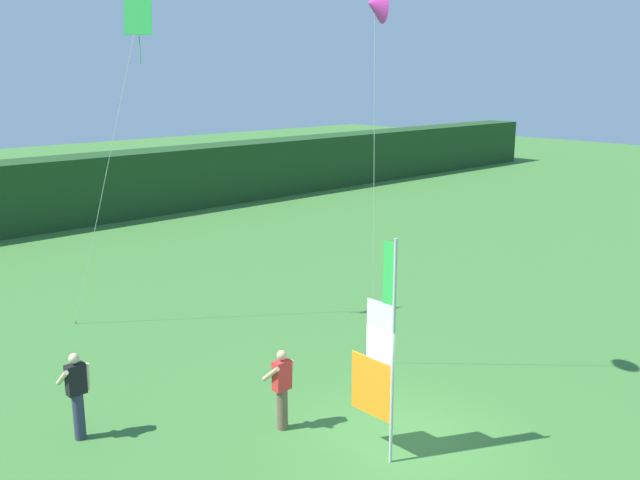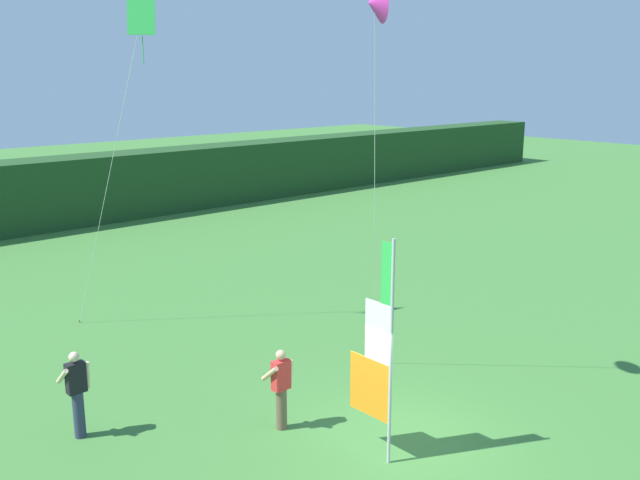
{
  "view_description": "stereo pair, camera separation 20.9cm",
  "coord_description": "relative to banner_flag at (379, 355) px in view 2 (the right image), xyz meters",
  "views": [
    {
      "loc": [
        -9.48,
        -7.92,
        6.94
      ],
      "look_at": [
        0.07,
        2.31,
        3.58
      ],
      "focal_mm": 39.45,
      "sensor_mm": 36.0,
      "label": 1
    },
    {
      "loc": [
        -9.33,
        -8.06,
        6.94
      ],
      "look_at": [
        0.07,
        2.31,
        3.58
      ],
      "focal_mm": 39.45,
      "sensor_mm": 36.0,
      "label": 2
    }
  ],
  "objects": [
    {
      "name": "ground_plane",
      "position": [
        0.67,
        0.07,
        -2.01
      ],
      "size": [
        120.0,
        120.0,
        0.0
      ],
      "primitive_type": "plane",
      "color": "#3D7533"
    },
    {
      "name": "banner_flag",
      "position": [
        0.0,
        0.0,
        0.0
      ],
      "size": [
        0.06,
        1.03,
        4.2
      ],
      "color": "#B7B7BC",
      "rests_on": "ground"
    },
    {
      "name": "person_near_banner",
      "position": [
        -3.76,
        4.38,
        -1.07
      ],
      "size": [
        0.55,
        0.48,
        1.77
      ],
      "color": "#2D334C",
      "rests_on": "ground"
    },
    {
      "name": "person_mid_field",
      "position": [
        -0.64,
        2.0,
        -1.12
      ],
      "size": [
        0.55,
        0.48,
        1.67
      ],
      "color": "brown",
      "rests_on": "ground"
    },
    {
      "name": "kite_green_diamond_1",
      "position": [
        0.22,
        8.58,
        5.86
      ],
      "size": [
        1.71,
        2.44,
        8.75
      ],
      "color": "brown",
      "rests_on": "ground"
    },
    {
      "name": "kite_magenta_delta_2",
      "position": [
        1.54,
        1.7,
        6.17
      ],
      "size": [
        1.9,
        1.73,
        8.62
      ],
      "color": "brown",
      "rests_on": "ground"
    }
  ]
}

